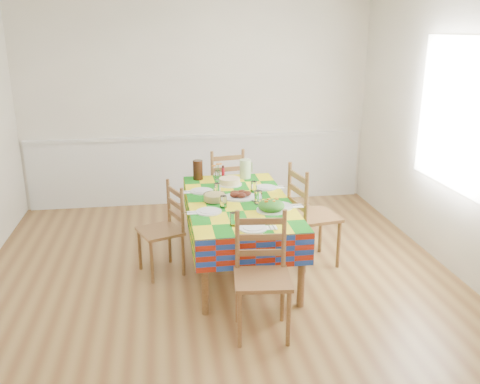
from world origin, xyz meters
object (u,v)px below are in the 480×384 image
tea_pitcher (198,170)px  chair_near (262,276)px  meat_platter (240,195)px  chair_right (310,216)px  green_pitcher (245,169)px  dining_table (239,208)px  chair_left (164,230)px  chair_far (225,188)px

tea_pitcher → chair_near: chair_near is taller
tea_pitcher → meat_platter: bearing=-63.5°
meat_platter → chair_right: bearing=-6.0°
green_pitcher → chair_right: size_ratio=0.20×
meat_platter → green_pitcher: 0.69m
dining_table → chair_near: 1.14m
dining_table → chair_left: bearing=178.8°
green_pitcher → chair_left: 1.21m
chair_near → chair_left: (-0.72, 1.14, -0.04)m
meat_platter → chair_near: (-0.02, -1.19, -0.26)m
chair_near → chair_far: size_ratio=0.99×
meat_platter → chair_near: size_ratio=0.37×
tea_pitcher → chair_near: bearing=-80.0°
dining_table → chair_far: chair_far is taller
meat_platter → chair_right: (0.69, -0.07, -0.23)m
dining_table → chair_right: (0.71, -0.01, -0.12)m
tea_pitcher → chair_left: size_ratio=0.24×
meat_platter → chair_far: 1.09m
chair_right → chair_left: bearing=79.3°
chair_near → green_pitcher: bearing=90.5°
tea_pitcher → chair_right: 1.33m
dining_table → chair_far: size_ratio=1.87×
dining_table → meat_platter: (0.02, 0.06, 0.10)m
green_pitcher → chair_far: size_ratio=0.21×
tea_pitcher → chair_near: (0.33, -1.89, -0.34)m
chair_near → chair_far: bearing=96.0°
chair_left → chair_right: chair_right is taller
chair_near → chair_left: 1.35m
dining_table → tea_pitcher: tea_pitcher is taller
dining_table → chair_far: (0.01, 1.13, -0.15)m
green_pitcher → chair_far: (-0.18, 0.39, -0.33)m
chair_left → chair_right: size_ratio=0.87×
green_pitcher → chair_near: 1.90m
dining_table → green_pitcher: bearing=76.0°
chair_far → chair_right: size_ratio=0.95×
tea_pitcher → chair_right: (1.04, -0.77, -0.31)m
chair_far → chair_right: chair_right is taller
meat_platter → chair_left: size_ratio=0.40×
meat_platter → green_pitcher: (0.16, 0.67, 0.08)m
dining_table → green_pitcher: green_pitcher is taller
chair_far → chair_left: chair_far is taller
chair_near → chair_right: bearing=63.8°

